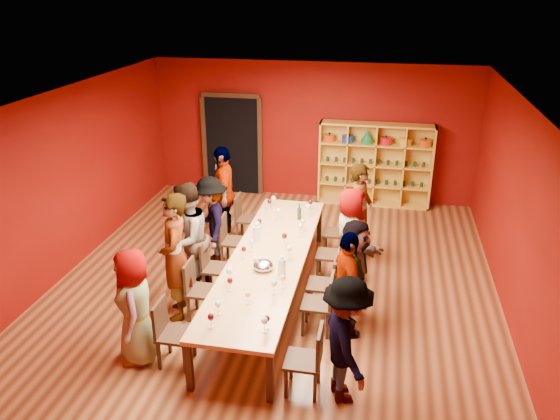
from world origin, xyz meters
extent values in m
cube|color=brown|center=(0.00, 0.00, -0.01)|extent=(7.10, 9.10, 0.02)
cube|color=#650805|center=(0.00, 4.51, 1.50)|extent=(7.10, 0.02, 3.00)
cube|color=#650805|center=(-3.51, 0.00, 1.50)|extent=(0.02, 9.10, 3.00)
cube|color=#650805|center=(3.51, 0.00, 1.50)|extent=(0.02, 9.10, 3.00)
cube|color=white|center=(0.00, 0.00, 3.01)|extent=(7.10, 9.10, 0.02)
cube|color=tan|center=(0.00, 0.00, 0.72)|extent=(1.10, 4.50, 0.06)
cube|color=black|center=(-0.49, -2.17, 0.34)|extent=(0.08, 0.08, 0.69)
cube|color=black|center=(-0.49, 2.17, 0.34)|extent=(0.08, 0.08, 0.69)
cube|color=black|center=(0.49, -2.17, 0.34)|extent=(0.08, 0.08, 0.69)
cube|color=black|center=(0.49, 2.17, 0.34)|extent=(0.08, 0.08, 0.69)
cube|color=black|center=(-1.80, 4.44, 1.10)|extent=(1.20, 0.14, 2.20)
cube|color=black|center=(-1.80, 4.37, 2.25)|extent=(1.32, 0.06, 0.10)
cube|color=black|center=(-2.45, 4.37, 1.10)|extent=(0.10, 0.06, 2.20)
cube|color=black|center=(-1.15, 4.37, 1.10)|extent=(0.10, 0.06, 2.20)
cube|color=gold|center=(0.22, 4.28, 0.90)|extent=(0.04, 0.40, 1.80)
cube|color=gold|center=(2.58, 4.28, 0.90)|extent=(0.04, 0.40, 1.80)
cube|color=gold|center=(1.40, 4.28, 1.78)|extent=(2.40, 0.40, 0.04)
cube|color=gold|center=(1.40, 4.28, 0.02)|extent=(2.40, 0.40, 0.04)
cube|color=gold|center=(1.40, 4.47, 0.90)|extent=(2.40, 0.02, 1.80)
cube|color=gold|center=(1.40, 4.28, 0.45)|extent=(2.36, 0.38, 0.03)
cube|color=gold|center=(1.40, 4.28, 0.90)|extent=(2.36, 0.38, 0.03)
cube|color=gold|center=(1.40, 4.28, 1.35)|extent=(2.36, 0.38, 0.03)
cube|color=gold|center=(0.80, 4.28, 0.90)|extent=(0.03, 0.38, 1.76)
cube|color=gold|center=(1.40, 4.28, 0.90)|extent=(0.03, 0.38, 1.76)
cube|color=gold|center=(2.00, 4.28, 0.90)|extent=(0.03, 0.38, 1.76)
cylinder|color=#BF460B|center=(0.40, 4.28, 1.44)|extent=(0.26, 0.26, 0.15)
sphere|color=black|center=(0.40, 4.28, 1.53)|extent=(0.05, 0.05, 0.05)
cylinder|color=navy|center=(0.80, 4.28, 1.44)|extent=(0.26, 0.26, 0.15)
sphere|color=black|center=(0.80, 4.28, 1.53)|extent=(0.05, 0.05, 0.05)
cylinder|color=#1C723E|center=(1.20, 4.28, 1.41)|extent=(0.26, 0.26, 0.08)
cone|color=#1C723E|center=(1.20, 4.28, 1.56)|extent=(0.24, 0.24, 0.22)
cylinder|color=#AE1318|center=(1.60, 4.28, 1.44)|extent=(0.26, 0.26, 0.15)
sphere|color=black|center=(1.60, 4.28, 1.53)|extent=(0.05, 0.05, 0.05)
cylinder|color=gold|center=(2.00, 4.28, 1.44)|extent=(0.26, 0.26, 0.15)
sphere|color=black|center=(2.00, 4.28, 1.53)|extent=(0.05, 0.05, 0.05)
cylinder|color=#BF460B|center=(2.40, 4.28, 1.44)|extent=(0.26, 0.26, 0.15)
sphere|color=black|center=(2.40, 4.28, 1.53)|extent=(0.05, 0.05, 0.05)
cylinder|color=#1A2E1D|center=(0.38, 4.28, 0.52)|extent=(0.07, 0.07, 0.10)
cylinder|color=#1A2E1D|center=(0.56, 4.28, 0.52)|extent=(0.07, 0.07, 0.10)
cylinder|color=#1A2E1D|center=(0.75, 4.28, 0.52)|extent=(0.07, 0.07, 0.10)
cylinder|color=#1A2E1D|center=(0.93, 4.28, 0.52)|extent=(0.07, 0.07, 0.10)
cylinder|color=#1A2E1D|center=(1.12, 4.28, 0.52)|extent=(0.07, 0.07, 0.10)
cylinder|color=#1A2E1D|center=(1.30, 4.28, 0.52)|extent=(0.07, 0.07, 0.10)
cylinder|color=#1A2E1D|center=(1.49, 4.28, 0.52)|extent=(0.07, 0.07, 0.10)
cylinder|color=#1A2E1D|center=(1.67, 4.28, 0.52)|extent=(0.07, 0.07, 0.10)
cylinder|color=#1A2E1D|center=(1.86, 4.28, 0.52)|extent=(0.07, 0.07, 0.10)
cylinder|color=#1A2E1D|center=(2.04, 4.28, 0.52)|extent=(0.07, 0.07, 0.10)
cylinder|color=#1A2E1D|center=(2.23, 4.28, 0.52)|extent=(0.07, 0.07, 0.10)
cylinder|color=#1A2E1D|center=(2.42, 4.28, 0.52)|extent=(0.07, 0.07, 0.10)
cylinder|color=#1A2E1D|center=(0.38, 4.28, 0.97)|extent=(0.07, 0.07, 0.10)
cylinder|color=#1A2E1D|center=(0.56, 4.28, 0.97)|extent=(0.07, 0.07, 0.10)
cylinder|color=#1A2E1D|center=(0.75, 4.28, 0.97)|extent=(0.07, 0.07, 0.10)
cylinder|color=#1A2E1D|center=(0.93, 4.28, 0.97)|extent=(0.07, 0.07, 0.10)
cylinder|color=#1A2E1D|center=(1.12, 4.28, 0.97)|extent=(0.07, 0.07, 0.10)
cylinder|color=#1A2E1D|center=(1.30, 4.28, 0.97)|extent=(0.07, 0.07, 0.10)
cylinder|color=#1A2E1D|center=(1.49, 4.28, 0.97)|extent=(0.07, 0.07, 0.10)
cylinder|color=#1A2E1D|center=(1.67, 4.28, 0.97)|extent=(0.07, 0.07, 0.10)
cylinder|color=#1A2E1D|center=(1.86, 4.28, 0.97)|extent=(0.07, 0.07, 0.10)
cylinder|color=#1A2E1D|center=(2.04, 4.28, 0.97)|extent=(0.07, 0.07, 0.10)
cylinder|color=#1A2E1D|center=(2.23, 4.28, 0.97)|extent=(0.07, 0.07, 0.10)
cylinder|color=#1A2E1D|center=(2.42, 4.28, 0.97)|extent=(0.07, 0.07, 0.10)
cube|color=black|center=(-0.83, -1.71, 0.43)|extent=(0.42, 0.42, 0.04)
cube|color=black|center=(-1.02, -1.71, 0.67)|extent=(0.04, 0.40, 0.44)
cube|color=black|center=(-1.00, -1.88, 0.21)|extent=(0.04, 0.04, 0.41)
cube|color=black|center=(-0.66, -1.88, 0.21)|extent=(0.04, 0.04, 0.41)
cube|color=black|center=(-1.00, -1.54, 0.21)|extent=(0.04, 0.04, 0.41)
cube|color=black|center=(-0.66, -1.54, 0.21)|extent=(0.04, 0.04, 0.41)
imported|color=#5A7EB9|center=(-1.34, -1.71, 0.78)|extent=(0.65, 0.86, 1.56)
cube|color=black|center=(-0.83, -0.65, 0.43)|extent=(0.42, 0.42, 0.04)
cube|color=black|center=(-1.02, -0.65, 0.67)|extent=(0.04, 0.40, 0.44)
cube|color=black|center=(-1.00, -0.82, 0.21)|extent=(0.04, 0.04, 0.41)
cube|color=black|center=(-0.66, -0.82, 0.21)|extent=(0.04, 0.04, 0.41)
cube|color=black|center=(-1.00, -0.48, 0.21)|extent=(0.04, 0.04, 0.41)
cube|color=black|center=(-0.66, -0.48, 0.21)|extent=(0.04, 0.04, 0.41)
imported|color=#48484D|center=(-1.22, -0.65, 0.95)|extent=(0.70, 0.82, 1.90)
cube|color=black|center=(-0.83, 0.03, 0.43)|extent=(0.42, 0.42, 0.04)
cube|color=black|center=(-1.02, 0.03, 0.67)|extent=(0.04, 0.40, 0.44)
cube|color=black|center=(-1.00, -0.14, 0.21)|extent=(0.04, 0.04, 0.41)
cube|color=black|center=(-0.66, -0.14, 0.21)|extent=(0.04, 0.04, 0.41)
cube|color=black|center=(-1.00, 0.20, 0.21)|extent=(0.04, 0.04, 0.41)
cube|color=black|center=(-0.66, 0.20, 0.21)|extent=(0.04, 0.04, 0.41)
imported|color=#46464A|center=(-1.29, 0.03, 0.90)|extent=(0.63, 0.95, 1.79)
cube|color=black|center=(-0.83, 0.99, 0.43)|extent=(0.42, 0.42, 0.04)
cube|color=black|center=(-1.02, 0.99, 0.67)|extent=(0.04, 0.40, 0.44)
cube|color=black|center=(-1.00, 0.82, 0.21)|extent=(0.04, 0.04, 0.41)
cube|color=black|center=(-0.66, 0.82, 0.21)|extent=(0.04, 0.04, 0.41)
cube|color=black|center=(-1.00, 1.16, 0.21)|extent=(0.04, 0.04, 0.41)
cube|color=black|center=(-0.66, 1.16, 0.21)|extent=(0.04, 0.04, 0.41)
imported|color=#C58491|center=(-1.22, 0.99, 0.78)|extent=(0.80, 1.09, 1.56)
cube|color=black|center=(-0.83, 1.97, 0.43)|extent=(0.42, 0.42, 0.04)
cube|color=black|center=(-1.02, 1.97, 0.67)|extent=(0.04, 0.40, 0.44)
cube|color=black|center=(-1.00, 1.80, 0.21)|extent=(0.04, 0.04, 0.41)
cube|color=black|center=(-0.66, 1.80, 0.21)|extent=(0.04, 0.04, 0.41)
cube|color=black|center=(-1.00, 2.14, 0.21)|extent=(0.04, 0.04, 0.41)
cube|color=black|center=(-0.66, 2.14, 0.21)|extent=(0.04, 0.04, 0.41)
imported|color=#5170A6|center=(-1.28, 1.97, 0.91)|extent=(0.77, 1.16, 1.82)
cube|color=black|center=(0.83, -1.91, 0.43)|extent=(0.42, 0.42, 0.04)
cube|color=black|center=(1.02, -1.91, 0.67)|extent=(0.04, 0.40, 0.44)
cube|color=black|center=(0.66, -2.08, 0.21)|extent=(0.04, 0.04, 0.41)
cube|color=black|center=(1.00, -2.08, 0.21)|extent=(0.04, 0.04, 0.41)
cube|color=black|center=(0.66, -1.74, 0.21)|extent=(0.04, 0.04, 0.41)
cube|color=black|center=(1.00, -1.74, 0.21)|extent=(0.04, 0.04, 0.41)
imported|color=beige|center=(1.32, -1.91, 0.79)|extent=(0.76, 1.10, 1.58)
cube|color=black|center=(0.83, -0.67, 0.43)|extent=(0.42, 0.42, 0.04)
cube|color=black|center=(1.02, -0.67, 0.67)|extent=(0.04, 0.40, 0.44)
cube|color=black|center=(0.66, -0.84, 0.21)|extent=(0.04, 0.04, 0.41)
cube|color=black|center=(1.00, -0.84, 0.21)|extent=(0.04, 0.04, 0.41)
cube|color=black|center=(0.66, -0.50, 0.21)|extent=(0.04, 0.04, 0.41)
cube|color=black|center=(1.00, -0.50, 0.21)|extent=(0.04, 0.04, 0.41)
imported|color=#141C39|center=(1.23, -0.67, 0.77)|extent=(0.71, 1.00, 1.55)
cube|color=black|center=(0.83, -0.14, 0.43)|extent=(0.42, 0.42, 0.04)
cube|color=black|center=(1.02, -0.14, 0.67)|extent=(0.04, 0.40, 0.44)
cube|color=black|center=(0.66, -0.31, 0.21)|extent=(0.04, 0.04, 0.41)
cube|color=black|center=(1.00, -0.31, 0.21)|extent=(0.04, 0.04, 0.41)
cube|color=black|center=(0.66, 0.03, 0.21)|extent=(0.04, 0.04, 0.41)
cube|color=black|center=(1.00, 0.03, 0.21)|extent=(0.04, 0.04, 0.41)
imported|color=#5680B1|center=(1.29, -0.14, 0.75)|extent=(0.79, 1.45, 1.50)
cube|color=black|center=(0.83, 0.83, 0.43)|extent=(0.42, 0.42, 0.04)
cube|color=black|center=(1.02, 0.83, 0.67)|extent=(0.04, 0.40, 0.44)
cube|color=black|center=(0.66, 0.66, 0.21)|extent=(0.04, 0.04, 0.41)
cube|color=black|center=(1.00, 0.66, 0.21)|extent=(0.04, 0.04, 0.41)
cube|color=black|center=(0.66, 1.00, 0.21)|extent=(0.04, 0.04, 0.41)
cube|color=black|center=(1.00, 1.00, 0.21)|extent=(0.04, 0.04, 0.41)
imported|color=#4C4C51|center=(1.15, 0.83, 0.80)|extent=(0.47, 0.80, 1.60)
cube|color=black|center=(0.83, 1.68, 0.43)|extent=(0.42, 0.42, 0.04)
cube|color=black|center=(1.02, 1.68, 0.67)|extent=(0.04, 0.40, 0.44)
cube|color=black|center=(0.66, 1.51, 0.21)|extent=(0.04, 0.04, 0.41)
cube|color=black|center=(1.00, 1.51, 0.21)|extent=(0.04, 0.04, 0.41)
cube|color=black|center=(0.66, 1.85, 0.21)|extent=(0.04, 0.04, 0.41)
cube|color=black|center=(1.00, 1.85, 0.21)|extent=(0.04, 0.04, 0.41)
imported|color=silver|center=(1.25, 1.68, 0.87)|extent=(0.56, 0.70, 1.74)
cylinder|color=silver|center=(-0.27, -1.64, 0.75)|extent=(0.06, 0.06, 0.01)
cylinder|color=silver|center=(-0.27, -1.64, 0.81)|extent=(0.01, 0.01, 0.11)
ellipsoid|color=silver|center=(-0.27, -1.64, 0.90)|extent=(0.08, 0.08, 0.09)
cylinder|color=silver|center=(-0.09, -0.41, 0.75)|extent=(0.06, 0.06, 0.01)
cylinder|color=silver|center=(-0.09, -0.41, 0.81)|extent=(0.01, 0.01, 0.10)
ellipsoid|color=beige|center=(-0.09, -0.41, 0.89)|extent=(0.08, 0.08, 0.09)
cylinder|color=silver|center=(-0.32, 1.89, 0.75)|extent=(0.07, 0.07, 0.01)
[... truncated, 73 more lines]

